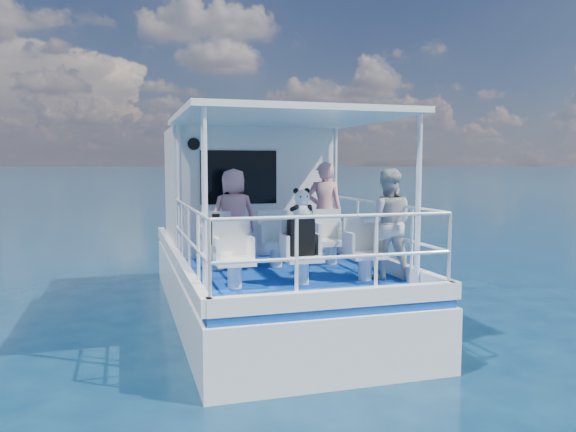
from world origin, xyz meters
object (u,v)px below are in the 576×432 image
object	(u,v)px
passenger_port_fwd	(234,216)
backpack_center	(301,237)
passenger_stbd_aft	(387,224)
panda	(301,203)

from	to	relation	value
passenger_port_fwd	backpack_center	world-z (taller)	passenger_port_fwd
passenger_stbd_aft	panda	xyz separation A→B (m)	(-1.25, -0.05, 0.30)
backpack_center	panda	xyz separation A→B (m)	(-0.00, -0.01, 0.44)
passenger_port_fwd	backpack_center	bearing A→B (deg)	101.75
panda	passenger_stbd_aft	bearing A→B (deg)	2.25
backpack_center	panda	bearing A→B (deg)	-90.23
passenger_port_fwd	panda	bearing A→B (deg)	101.65
passenger_port_fwd	backpack_center	distance (m)	1.92
backpack_center	panda	world-z (taller)	panda
passenger_stbd_aft	passenger_port_fwd	bearing A→B (deg)	-22.26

